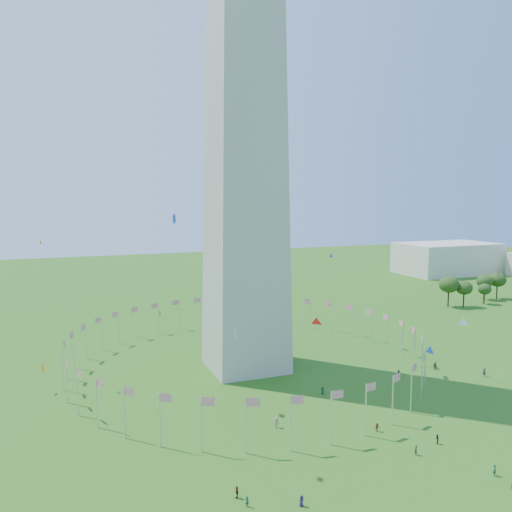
# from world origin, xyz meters

# --- Properties ---
(ground) EXTENTS (600.00, 600.00, 0.00)m
(ground) POSITION_xyz_m (0.00, 0.00, 0.00)
(ground) COLOR #245614
(ground) RESTS_ON ground
(flag_ring) EXTENTS (80.24, 80.24, 9.00)m
(flag_ring) POSITION_xyz_m (-0.00, 50.00, 4.50)
(flag_ring) COLOR silver
(flag_ring) RESTS_ON ground
(gov_building_east_a) EXTENTS (50.00, 30.00, 16.00)m
(gov_building_east_a) POSITION_xyz_m (150.00, 150.00, 8.00)
(gov_building_east_a) COLOR beige
(gov_building_east_a) RESTS_ON ground
(crowd) EXTENTS (101.02, 72.19, 1.95)m
(crowd) POSITION_xyz_m (12.56, 0.91, 0.84)
(crowd) COLOR maroon
(crowd) RESTS_ON ground
(kites_aloft) EXTENTS (101.94, 66.27, 41.26)m
(kites_aloft) POSITION_xyz_m (13.66, 22.64, 22.46)
(kites_aloft) COLOR white
(kites_aloft) RESTS_ON ground
(tree_line_east) EXTENTS (53.85, 15.23, 11.05)m
(tree_line_east) POSITION_xyz_m (112.93, 85.59, 4.88)
(tree_line_east) COLOR #30531B
(tree_line_east) RESTS_ON ground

